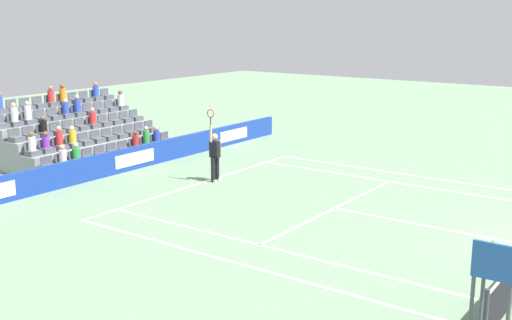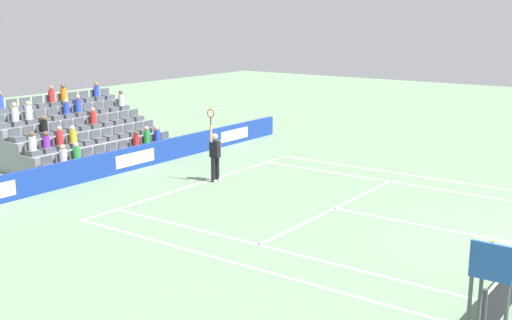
{
  "view_description": "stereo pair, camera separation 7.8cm",
  "coord_description": "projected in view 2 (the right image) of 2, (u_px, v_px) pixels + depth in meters",
  "views": [
    {
      "loc": [
        17.25,
        2.93,
        5.94
      ],
      "look_at": [
        -0.21,
        -9.62,
        1.1
      ],
      "focal_mm": 45.08,
      "sensor_mm": 36.0,
      "label": 1
    },
    {
      "loc": [
        17.21,
        2.99,
        5.94
      ],
      "look_at": [
        -0.21,
        -9.62,
        1.1
      ],
      "focal_mm": 45.08,
      "sensor_mm": 36.0,
      "label": 2
    }
  ],
  "objects": [
    {
      "name": "line_baseline",
      "position": [
        202.0,
        182.0,
        23.42
      ],
      "size": [
        10.97,
        0.1,
        0.01
      ],
      "primitive_type": "cube",
      "color": "white",
      "rests_on": "ground"
    },
    {
      "name": "line_service",
      "position": [
        335.0,
        208.0,
        20.28
      ],
      "size": [
        8.23,
        0.1,
        0.01
      ],
      "primitive_type": "cube",
      "color": "white",
      "rests_on": "ground"
    },
    {
      "name": "line_centre_service",
      "position": [
        432.0,
        227.0,
        18.44
      ],
      "size": [
        0.1,
        6.4,
        0.01
      ],
      "primitive_type": "cube",
      "color": "white",
      "rests_on": "ground"
    },
    {
      "name": "line_singles_sideline_left",
      "position": [
        273.0,
        248.0,
        16.76
      ],
      "size": [
        0.1,
        11.89,
        0.01
      ],
      "primitive_type": "cube",
      "color": "white",
      "rests_on": "ground"
    },
    {
      "name": "line_singles_sideline_right",
      "position": [
        401.0,
        183.0,
        23.27
      ],
      "size": [
        0.1,
        11.89,
        0.01
      ],
      "primitive_type": "cube",
      "color": "white",
      "rests_on": "ground"
    },
    {
      "name": "line_doubles_sideline_left",
      "position": [
        241.0,
        265.0,
        15.68
      ],
      "size": [
        0.1,
        11.89,
        0.01
      ],
      "primitive_type": "cube",
      "color": "white",
      "rests_on": "ground"
    },
    {
      "name": "line_doubles_sideline_right",
      "position": [
        416.0,
        176.0,
        24.35
      ],
      "size": [
        0.1,
        11.89,
        0.01
      ],
      "primitive_type": "cube",
      "color": "white",
      "rests_on": "ground"
    },
    {
      "name": "line_centre_mark",
      "position": [
        204.0,
        183.0,
        23.36
      ],
      "size": [
        0.1,
        0.2,
        0.01
      ],
      "primitive_type": "cube",
      "color": "white",
      "rests_on": "ground"
    },
    {
      "name": "sponsor_barrier",
      "position": [
        134.0,
        158.0,
        25.35
      ],
      "size": [
        19.15,
        0.22,
        0.9
      ],
      "color": "#193899",
      "rests_on": "ground"
    },
    {
      "name": "tennis_player",
      "position": [
        215.0,
        155.0,
        23.38
      ],
      "size": [
        0.53,
        0.36,
        2.85
      ],
      "color": "black",
      "rests_on": "ground"
    },
    {
      "name": "umpire_chair",
      "position": [
        493.0,
        286.0,
        10.75
      ],
      "size": [
        0.7,
        0.7,
        2.34
      ],
      "color": "#474C54",
      "rests_on": "ground"
    },
    {
      "name": "stadium_stand",
      "position": [
        74.0,
        139.0,
        27.3
      ],
      "size": [
        6.82,
        4.75,
        3.03
      ],
      "color": "gray",
      "rests_on": "ground"
    },
    {
      "name": "loose_tennis_ball",
      "position": [
        493.0,
        241.0,
        17.21
      ],
      "size": [
        0.07,
        0.07,
        0.07
      ],
      "primitive_type": "sphere",
      "color": "#D1E533",
      "rests_on": "ground"
    }
  ]
}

